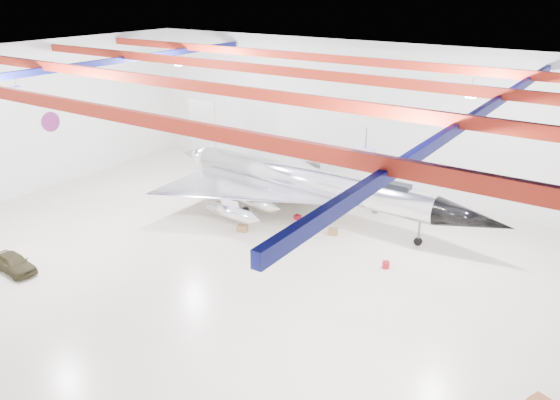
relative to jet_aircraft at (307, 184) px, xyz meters
The scene contains 15 objects.
floor 7.99m from the jet_aircraft, 86.28° to the right, with size 40.00×40.00×0.00m, color beige.
wall_back 8.05m from the jet_aircraft, 86.12° to the left, with size 40.00×40.00×0.00m, color silver.
wall_left 21.20m from the jet_aircraft, 158.58° to the right, with size 30.00×30.00×0.00m, color silver.
ceiling 11.64m from the jet_aircraft, 86.28° to the right, with size 40.00×40.00×0.00m, color #0A0F38.
ceiling_structure 11.14m from the jet_aircraft, 86.28° to the right, with size 39.50×29.50×1.08m.
wall_roundel 20.43m from the jet_aircraft, 163.79° to the right, with size 1.50×1.50×0.10m, color #B21414.
jet_aircraft is the anchor object (origin of this frame).
jeep 18.33m from the jet_aircraft, 120.07° to the right, with size 1.25×3.10×1.06m, color #312C18.
crate_ply 6.73m from the jet_aircraft, 157.90° to the right, with size 0.54×0.43×0.38m, color olive.
toolbox_red 2.31m from the jet_aircraft, 94.80° to the right, with size 0.42×0.33×0.29m, color maroon.
parts_bin 4.08m from the jet_aircraft, 29.52° to the right, with size 0.57×0.46×0.40m, color olive.
crate_small 5.67m from the jet_aircraft, 169.69° to the left, with size 0.37×0.30×0.26m, color #59595B.
tool_chest 8.82m from the jet_aircraft, 27.10° to the right, with size 0.42×0.42×0.38m, color maroon.
oil_barrel 5.38m from the jet_aircraft, 113.21° to the right, with size 0.61×0.49×0.43m, color olive.
spares_box 5.24m from the jet_aircraft, 38.48° to the left, with size 0.41×0.41×0.37m, color #59595B.
Camera 1 is at (17.38, -21.86, 14.88)m, focal length 35.00 mm.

